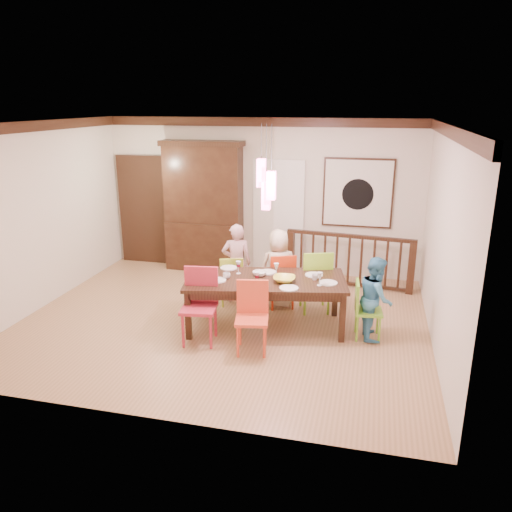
% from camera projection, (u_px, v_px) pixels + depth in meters
% --- Properties ---
extents(floor, '(6.00, 6.00, 0.00)m').
position_uv_depth(floor, '(223.00, 321.00, 7.55)').
color(floor, '#9D744C').
rests_on(floor, ground).
extents(ceiling, '(6.00, 6.00, 0.00)m').
position_uv_depth(ceiling, '(219.00, 123.00, 6.69)').
color(ceiling, white).
rests_on(ceiling, wall_back).
extents(wall_back, '(6.00, 0.00, 6.00)m').
position_uv_depth(wall_back, '(261.00, 197.00, 9.44)').
color(wall_back, beige).
rests_on(wall_back, floor).
extents(wall_left, '(0.00, 5.00, 5.00)m').
position_uv_depth(wall_left, '(38.00, 217.00, 7.79)').
color(wall_left, beige).
rests_on(wall_left, floor).
extents(wall_right, '(0.00, 5.00, 5.00)m').
position_uv_depth(wall_right, '(443.00, 241.00, 6.45)').
color(wall_right, beige).
rests_on(wall_right, floor).
extents(crown_molding, '(6.00, 5.00, 0.16)m').
position_uv_depth(crown_molding, '(219.00, 129.00, 6.71)').
color(crown_molding, black).
rests_on(crown_molding, wall_back).
extents(panel_door, '(1.04, 0.07, 2.24)m').
position_uv_depth(panel_door, '(144.00, 212.00, 10.05)').
color(panel_door, black).
rests_on(panel_door, wall_back).
extents(white_doorway, '(0.97, 0.05, 2.22)m').
position_uv_depth(white_doorway, '(278.00, 219.00, 9.45)').
color(white_doorway, silver).
rests_on(white_doorway, wall_back).
extents(painting, '(1.25, 0.06, 1.25)m').
position_uv_depth(painting, '(358.00, 193.00, 8.96)').
color(painting, black).
rests_on(painting, wall_back).
extents(pendant_cluster, '(0.27, 0.21, 1.14)m').
position_uv_depth(pendant_cluster, '(266.00, 184.00, 6.74)').
color(pendant_cluster, '#FF4C8C').
rests_on(pendant_cluster, ceiling).
extents(dining_table, '(2.43, 1.46, 0.75)m').
position_uv_depth(dining_table, '(266.00, 284.00, 7.16)').
color(dining_table, black).
rests_on(dining_table, floor).
extents(chair_far_left, '(0.47, 0.47, 0.82)m').
position_uv_depth(chair_far_left, '(231.00, 276.00, 8.07)').
color(chair_far_left, '#B3D231').
rests_on(chair_far_left, floor).
extents(chair_far_mid, '(0.54, 0.54, 0.90)m').
position_uv_depth(chair_far_mid, '(281.00, 276.00, 7.94)').
color(chair_far_mid, red).
rests_on(chair_far_mid, floor).
extents(chair_far_right, '(0.58, 0.58, 1.01)m').
position_uv_depth(chair_far_right, '(315.00, 276.00, 7.77)').
color(chair_far_right, '#86C32A').
rests_on(chair_far_right, floor).
extents(chair_near_left, '(0.52, 0.52, 1.03)m').
position_uv_depth(chair_near_left, '(199.00, 302.00, 6.72)').
color(chair_near_left, '#B7283A').
rests_on(chair_near_left, floor).
extents(chair_near_mid, '(0.49, 0.49, 0.94)m').
position_uv_depth(chair_near_mid, '(252.00, 314.00, 6.48)').
color(chair_near_mid, '#DA492A').
rests_on(chair_near_mid, floor).
extents(chair_end_right, '(0.40, 0.40, 0.82)m').
position_uv_depth(chair_end_right, '(369.00, 306.00, 6.88)').
color(chair_end_right, '#76C230').
rests_on(chair_end_right, floor).
extents(china_hutch, '(1.58, 0.46, 2.49)m').
position_uv_depth(china_hutch, '(204.00, 207.00, 9.55)').
color(china_hutch, black).
rests_on(china_hutch, floor).
extents(balustrade, '(2.27, 0.33, 0.96)m').
position_uv_depth(balustrade, '(349.00, 259.00, 8.83)').
color(balustrade, black).
rests_on(balustrade, floor).
extents(person_far_left, '(0.55, 0.44, 1.32)m').
position_uv_depth(person_far_left, '(237.00, 263.00, 8.11)').
color(person_far_left, beige).
rests_on(person_far_left, floor).
extents(person_far_mid, '(0.73, 0.62, 1.27)m').
position_uv_depth(person_far_mid, '(278.00, 268.00, 7.93)').
color(person_far_mid, beige).
rests_on(person_far_mid, floor).
extents(person_end_right, '(0.51, 0.62, 1.17)m').
position_uv_depth(person_end_right, '(376.00, 298.00, 6.88)').
color(person_end_right, '#4391BC').
rests_on(person_end_right, floor).
extents(serving_bowl, '(0.34, 0.34, 0.08)m').
position_uv_depth(serving_bowl, '(284.00, 279.00, 7.01)').
color(serving_bowl, yellow).
rests_on(serving_bowl, dining_table).
extents(small_bowl, '(0.25, 0.25, 0.06)m').
position_uv_depth(small_bowl, '(260.00, 274.00, 7.25)').
color(small_bowl, white).
rests_on(small_bowl, dining_table).
extents(cup_left, '(0.12, 0.12, 0.09)m').
position_uv_depth(cup_left, '(227.00, 276.00, 7.13)').
color(cup_left, silver).
rests_on(cup_left, dining_table).
extents(cup_right, '(0.10, 0.10, 0.09)m').
position_uv_depth(cup_right, '(315.00, 277.00, 7.07)').
color(cup_right, silver).
rests_on(cup_right, dining_table).
extents(plate_far_left, '(0.26, 0.26, 0.01)m').
position_uv_depth(plate_far_left, '(229.00, 268.00, 7.58)').
color(plate_far_left, white).
rests_on(plate_far_left, dining_table).
extents(plate_far_mid, '(0.26, 0.26, 0.01)m').
position_uv_depth(plate_far_mid, '(267.00, 272.00, 7.39)').
color(plate_far_mid, white).
rests_on(plate_far_mid, dining_table).
extents(plate_far_right, '(0.26, 0.26, 0.01)m').
position_uv_depth(plate_far_right, '(314.00, 275.00, 7.27)').
color(plate_far_right, white).
rests_on(plate_far_right, dining_table).
extents(plate_near_left, '(0.26, 0.26, 0.01)m').
position_uv_depth(plate_near_left, '(217.00, 280.00, 7.06)').
color(plate_near_left, white).
rests_on(plate_near_left, dining_table).
extents(plate_near_mid, '(0.26, 0.26, 0.01)m').
position_uv_depth(plate_near_mid, '(289.00, 288.00, 6.76)').
color(plate_near_mid, white).
rests_on(plate_near_mid, dining_table).
extents(plate_end_right, '(0.26, 0.26, 0.01)m').
position_uv_depth(plate_end_right, '(328.00, 283.00, 6.95)').
color(plate_end_right, white).
rests_on(plate_end_right, dining_table).
extents(wine_glass_a, '(0.08, 0.08, 0.19)m').
position_uv_depth(wine_glass_a, '(238.00, 267.00, 7.32)').
color(wine_glass_a, '#590C19').
rests_on(wine_glass_a, dining_table).
extents(wine_glass_b, '(0.08, 0.08, 0.19)m').
position_uv_depth(wine_glass_b, '(276.00, 270.00, 7.22)').
color(wine_glass_b, silver).
rests_on(wine_glass_b, dining_table).
extents(wine_glass_c, '(0.08, 0.08, 0.19)m').
position_uv_depth(wine_glass_c, '(257.00, 279.00, 6.86)').
color(wine_glass_c, '#590C19').
rests_on(wine_glass_c, dining_table).
extents(wine_glass_d, '(0.08, 0.08, 0.19)m').
position_uv_depth(wine_glass_d, '(320.00, 279.00, 6.85)').
color(wine_glass_d, silver).
rests_on(wine_glass_d, dining_table).
extents(napkin, '(0.18, 0.14, 0.01)m').
position_uv_depth(napkin, '(261.00, 288.00, 6.77)').
color(napkin, '#D83359').
rests_on(napkin, dining_table).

